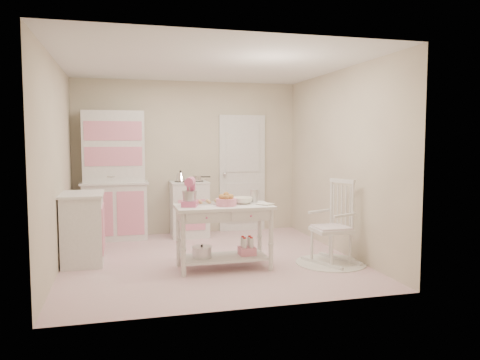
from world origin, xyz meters
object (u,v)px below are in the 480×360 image
hutch (114,175)px  base_cabinet (83,228)px  work_table (224,237)px  bread_basket (226,202)px  rocking_chair (331,222)px  stand_mixer (190,192)px  stove (189,209)px

hutch → base_cabinet: bearing=-105.9°
work_table → bread_basket: (0.02, -0.05, 0.45)m
rocking_chair → stand_mixer: (-1.83, 0.13, 0.42)m
work_table → bread_basket: 0.45m
hutch → bread_basket: size_ratio=8.32×
base_cabinet → work_table: bearing=-23.1°
hutch → work_table: (1.33, -2.13, -0.64)m
stand_mixer → hutch: bearing=130.6°
rocking_chair → base_cabinet: bearing=141.5°
stand_mixer → bread_basket: size_ratio=1.36×
bread_basket → work_table: bearing=111.8°
bread_basket → hutch: bearing=121.8°
work_table → stand_mixer: bearing=177.3°
rocking_chair → work_table: bearing=152.1°
base_cabinet → bread_basket: 1.96m
stove → rocking_chair: 2.68m
stove → rocking_chair: rocking_chair is taller
base_cabinet → rocking_chair: 3.25m
hutch → bread_basket: bearing=-58.2°
stove → stand_mixer: stand_mixer is taller
hutch → bread_basket: (1.35, -2.18, -0.19)m
base_cabinet → stand_mixer: stand_mixer is taller
rocking_chair → stand_mixer: stand_mixer is taller
stove → bread_basket: size_ratio=3.68×
hutch → stove: bearing=-2.4°
base_cabinet → stove: bearing=40.0°
stand_mixer → stove: bearing=99.2°
hutch → stand_mixer: (0.91, -2.11, -0.07)m
base_cabinet → bread_basket: bearing=-24.3°
stove → work_table: bearing=-86.4°
stove → base_cabinet: bearing=-140.0°
work_table → stand_mixer: stand_mixer is taller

